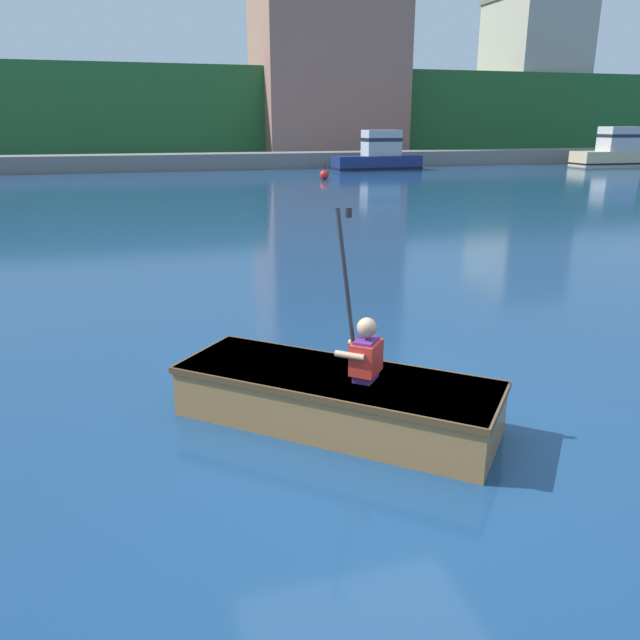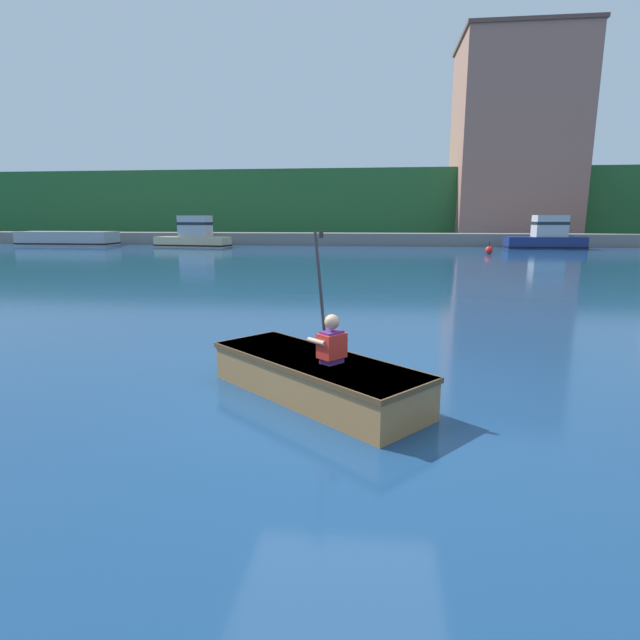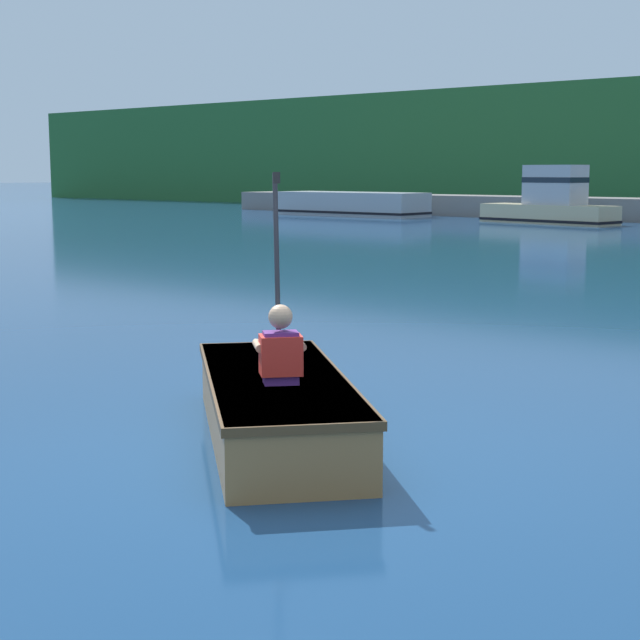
{
  "view_description": "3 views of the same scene",
  "coord_description": "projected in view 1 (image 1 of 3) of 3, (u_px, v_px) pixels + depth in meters",
  "views": [
    {
      "loc": [
        -1.86,
        -4.53,
        2.59
      ],
      "look_at": [
        -0.33,
        0.84,
        0.83
      ],
      "focal_mm": 35.0,
      "sensor_mm": 36.0,
      "label": 1
    },
    {
      "loc": [
        0.38,
        -5.23,
        2.09
      ],
      "look_at": [
        -0.33,
        0.84,
        0.83
      ],
      "focal_mm": 28.0,
      "sensor_mm": 36.0,
      "label": 2
    },
    {
      "loc": [
        4.39,
        -4.83,
        1.95
      ],
      "look_at": [
        -0.33,
        0.84,
        0.83
      ],
      "focal_mm": 55.0,
      "sensor_mm": 36.0,
      "label": 3
    }
  ],
  "objects": [
    {
      "name": "moored_boat_dock_center_far",
      "position": [
        616.0,
        151.0,
        39.39
      ],
      "size": [
        5.42,
        2.02,
        2.38
      ],
      "color": "#CCB789",
      "rests_on": "ground"
    },
    {
      "name": "channel_buoy",
      "position": [
        324.0,
        175.0,
        29.81
      ],
      "size": [
        0.44,
        0.44,
        0.72
      ],
      "color": "red",
      "rests_on": "ground"
    },
    {
      "name": "person_paddler",
      "position": [
        365.0,
        351.0,
        5.31
      ],
      "size": [
        0.46,
        0.46,
        1.47
      ],
      "color": "#592672",
      "rests_on": "rowboat_foreground"
    },
    {
      "name": "waterfront_warehouse_left",
      "position": [
        326.0,
        36.0,
        44.57
      ],
      "size": [
        10.26,
        8.7,
        16.98
      ],
      "color": "#9E6B5B",
      "rests_on": "ground"
    },
    {
      "name": "rowboat_foreground",
      "position": [
        331.0,
        395.0,
        5.58
      ],
      "size": [
        2.82,
        2.62,
        0.48
      ],
      "color": "#A3703D",
      "rests_on": "ground"
    },
    {
      "name": "shoreline_ridge",
      "position": [
        157.0,
        116.0,
        50.43
      ],
      "size": [
        120.0,
        20.0,
        6.32
      ],
      "color": "#28602D",
      "rests_on": "ground"
    },
    {
      "name": "waterfront_office_block_center",
      "position": [
        532.0,
        78.0,
        52.26
      ],
      "size": [
        6.66,
        7.56,
        12.41
      ],
      "color": "#B2A899",
      "rests_on": "ground"
    },
    {
      "name": "moored_boat_dock_west_end",
      "position": [
        378.0,
        156.0,
        35.55
      ],
      "size": [
        5.14,
        1.77,
        2.22
      ],
      "color": "navy",
      "rests_on": "ground"
    },
    {
      "name": "ground_plane",
      "position": [
        383.0,
        435.0,
        5.42
      ],
      "size": [
        300.0,
        300.0,
        0.0
      ],
      "primitive_type": "plane",
      "color": "navy"
    },
    {
      "name": "marina_dock",
      "position": [
        171.0,
        162.0,
        35.75
      ],
      "size": [
        63.37,
        2.4,
        0.9
      ],
      "color": "slate",
      "rests_on": "ground"
    }
  ]
}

